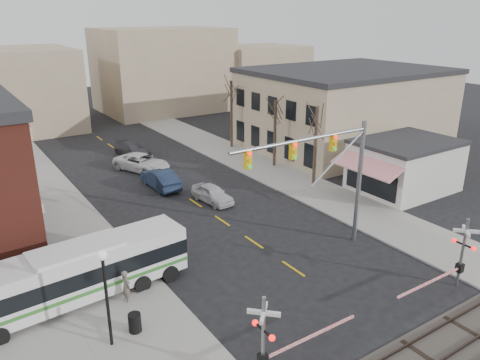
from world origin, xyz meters
The scene contains 20 objects.
ground centered at (0.00, 0.00, 0.00)m, with size 160.00×160.00×0.00m, color black.
sidewalk_west centered at (-9.50, 20.00, 0.06)m, with size 5.00×60.00×0.12m, color gray.
sidewalk_east centered at (9.50, 20.00, 0.06)m, with size 5.00×60.00×0.12m, color gray.
tan_building centered at (22.00, 20.00, 4.26)m, with size 20.30×15.30×8.50m.
awning_shop centered at (15.97, 7.00, 2.16)m, with size 9.74×6.20×4.30m.
tree_east_a centered at (10.50, 12.00, 3.50)m, with size 0.28×0.28×6.75m.
tree_east_b centered at (10.80, 18.00, 3.27)m, with size 0.28×0.28×6.30m.
tree_east_c centered at (11.00, 26.00, 3.72)m, with size 0.28×0.28×7.20m.
transit_bus centered at (-11.16, 5.60, 1.66)m, with size 11.51×3.39×2.92m.
traffic_signal_mast centered at (2.98, 2.66, 5.73)m, with size 9.78×0.30×8.00m.
rr_crossing_west centered at (-6.29, -4.17, 1.97)m, with size 5.60×1.36×4.00m.
rr_crossing_east centered at (5.93, -4.31, 1.97)m, with size 5.60×1.36×4.00m.
street_lamp centered at (-11.10, 1.26, 3.45)m, with size 0.44×0.44×4.71m.
trash_bin centered at (-9.87, 1.55, 0.58)m, with size 0.60×0.60×0.92m, color black.
car_a centered at (1.23, 13.46, 0.69)m, with size 1.64×4.08×1.39m, color silver.
car_b centered at (-0.84, 18.66, 0.81)m, with size 1.72×4.94×1.63m, color #152036.
car_c centered at (-0.38, 23.86, 0.79)m, with size 2.61×5.65×1.57m, color silver.
car_d centered at (0.68, 29.06, 0.68)m, with size 1.89×4.66×1.35m, color #39393D.
pedestrian_near centered at (-9.31, 4.09, 1.00)m, with size 0.64×0.42×1.76m, color #62584E.
pedestrian_far centered at (-10.27, 7.99, 1.04)m, with size 0.89×0.70×1.84m, color #333959.
Camera 1 is at (-15.79, -16.26, 14.12)m, focal length 35.00 mm.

